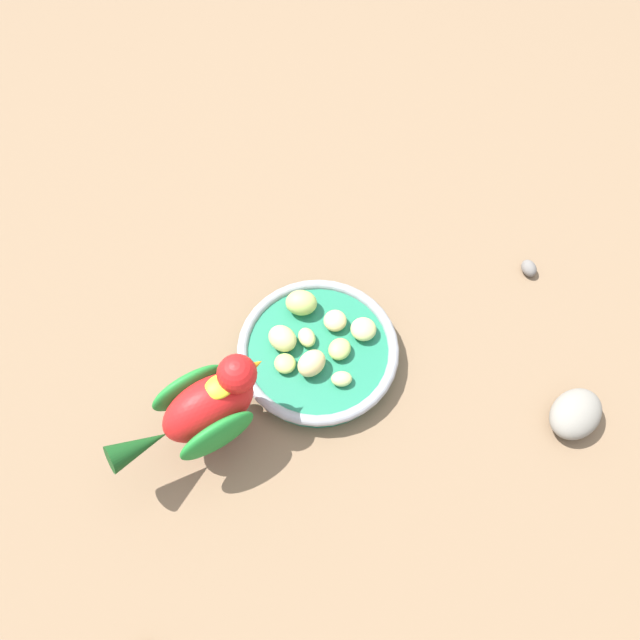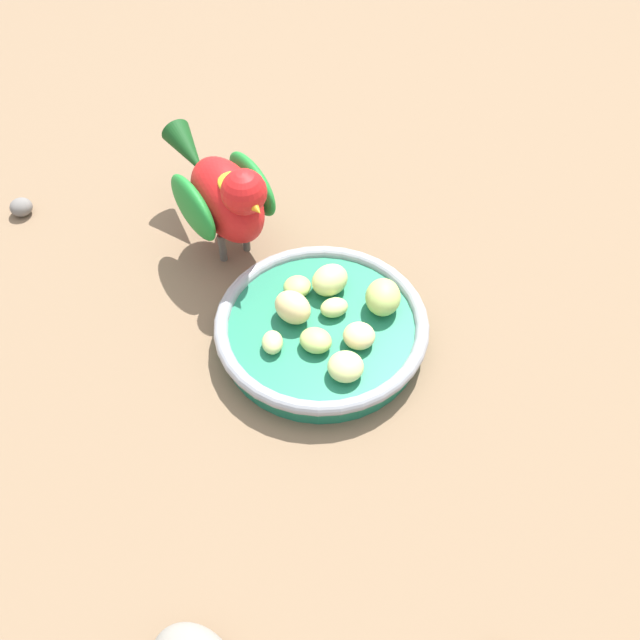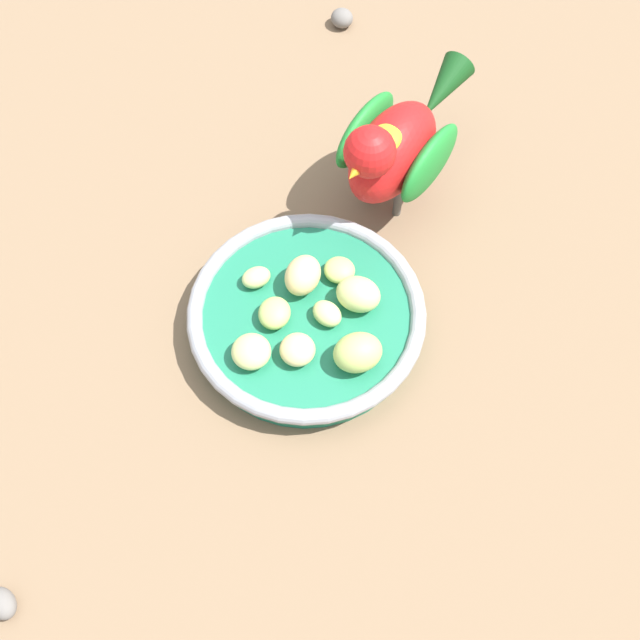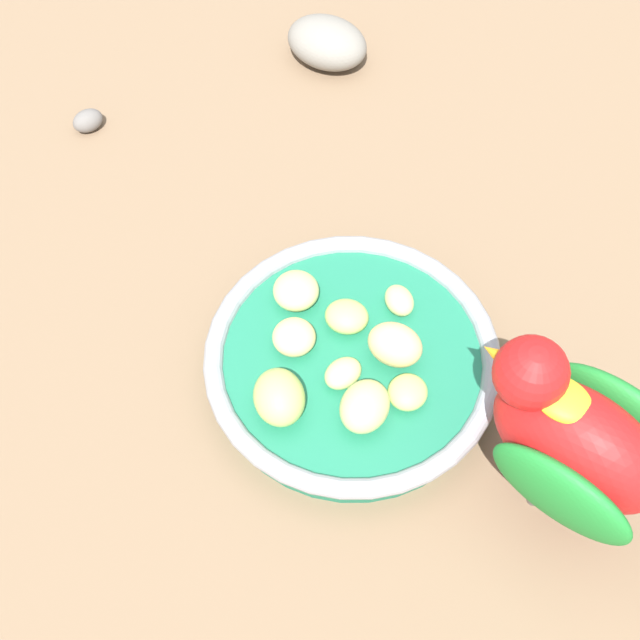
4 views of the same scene
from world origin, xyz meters
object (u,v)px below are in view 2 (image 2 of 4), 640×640
Objects in this scene: apple_piece_1 at (272,342)px; apple_piece_2 at (316,340)px; apple_piece_7 at (346,367)px; parrot at (225,194)px; apple_piece_3 at (293,307)px; apple_piece_0 at (359,336)px; apple_piece_6 at (383,297)px; apple_piece_5 at (334,308)px; feeding_bowl at (320,327)px; apple_piece_8 at (297,287)px; pebble_0 at (21,207)px; apple_piece_4 at (330,280)px.

apple_piece_2 is (0.03, -0.02, 0.00)m from apple_piece_1.
parrot is (-0.00, 0.21, 0.04)m from apple_piece_7.
apple_piece_1 is at bearing -14.01° from parrot.
apple_piece_3 reaches higher than apple_piece_2.
apple_piece_0 is at bearing -28.31° from apple_piece_1.
apple_piece_1 is 0.78× the size of apple_piece_7.
apple_piece_3 is 0.09m from apple_piece_6.
apple_piece_1 is at bearing 123.66° from apple_piece_7.
apple_piece_2 is 1.13× the size of apple_piece_5.
apple_piece_5 reaches higher than feeding_bowl.
apple_piece_6 is 0.08m from apple_piece_8.
apple_piece_1 is 0.07m from apple_piece_8.
pebble_0 is at bearing 112.24° from apple_piece_1.
apple_piece_5 is (-0.01, -0.03, -0.01)m from apple_piece_4.
pebble_0 is at bearing 126.18° from apple_piece_4.
feeding_bowl is 0.05m from apple_piece_4.
feeding_bowl is 0.16m from parrot.
feeding_bowl is 5.04× the size of apple_piece_6.
apple_piece_0 is 1.17× the size of apple_piece_1.
apple_piece_4 is 0.14m from parrot.
apple_piece_3 reaches higher than apple_piece_7.
apple_piece_4 is 0.20× the size of parrot.
apple_piece_8 is 0.34m from pebble_0.
apple_piece_2 is at bearing 154.69° from apple_piece_0.
apple_piece_1 reaches higher than feeding_bowl.
apple_piece_3 is 0.35m from pebble_0.
apple_piece_3 is 1.40× the size of apple_piece_5.
apple_piece_5 is 0.16m from parrot.
apple_piece_2 is at bearing -106.83° from apple_piece_8.
apple_piece_6 is at bearing -23.60° from apple_piece_3.
apple_piece_1 is 0.07m from apple_piece_5.
apple_piece_0 is 0.20m from parrot.
apple_piece_2 is at bearing -129.03° from feeding_bowl.
apple_piece_0 is at bearing 37.58° from apple_piece_7.
apple_piece_3 is 0.08m from apple_piece_7.
parrot is at bearing 98.85° from apple_piece_8.
apple_piece_2 is at bearing -64.25° from pebble_0.
apple_piece_7 is 0.17× the size of parrot.
feeding_bowl is at bearing 113.73° from apple_piece_0.
parrot is at bearing 89.01° from apple_piece_2.
apple_piece_6 is (0.04, 0.02, 0.01)m from apple_piece_0.
parrot is (0.00, 0.17, 0.04)m from apple_piece_2.
pebble_0 is (-0.25, 0.34, -0.03)m from apple_piece_6.
apple_piece_7 reaches higher than apple_piece_2.
apple_piece_7 is (-0.07, -0.05, -0.00)m from apple_piece_6.
apple_piece_1 is at bearing -67.76° from pebble_0.
apple_piece_7 is at bearing -65.82° from pebble_0.
apple_piece_2 is at bearing 99.05° from apple_piece_7.
apple_piece_6 is at bearing -23.40° from apple_piece_5.
apple_piece_6 is at bearing 23.40° from parrot.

